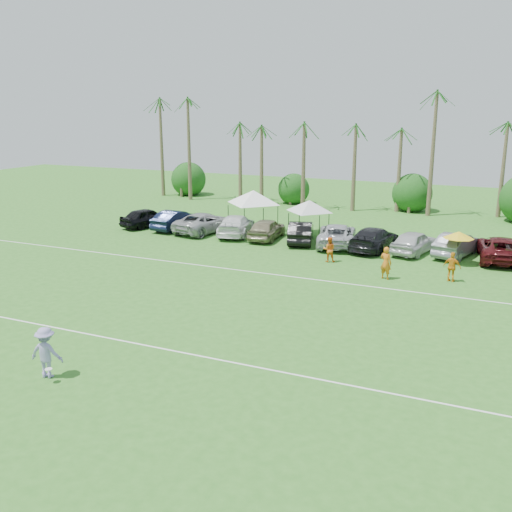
% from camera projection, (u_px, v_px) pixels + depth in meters
% --- Properties ---
extents(ground, '(120.00, 120.00, 0.00)m').
position_uv_depth(ground, '(99.00, 360.00, 22.87)').
color(ground, '#2F6E21').
rests_on(ground, ground).
extents(field_lines, '(80.00, 12.10, 0.01)m').
position_uv_depth(field_lines, '(197.00, 300.00, 29.95)').
color(field_lines, white).
rests_on(field_lines, ground).
extents(palm_tree_0, '(2.40, 2.40, 8.90)m').
position_uv_depth(palm_tree_0, '(156.00, 128.00, 63.16)').
color(palm_tree_0, brown).
rests_on(palm_tree_0, ground).
extents(palm_tree_1, '(2.40, 2.40, 9.90)m').
position_uv_depth(palm_tree_1, '(195.00, 121.00, 60.98)').
color(palm_tree_1, brown).
rests_on(palm_tree_1, ground).
extents(palm_tree_2, '(2.40, 2.40, 10.90)m').
position_uv_depth(palm_tree_2, '(237.00, 113.00, 58.81)').
color(palm_tree_2, brown).
rests_on(palm_tree_2, ground).
extents(palm_tree_3, '(2.40, 2.40, 11.90)m').
position_uv_depth(palm_tree_3, '(273.00, 104.00, 57.03)').
color(palm_tree_3, brown).
rests_on(palm_tree_3, ground).
extents(palm_tree_4, '(2.40, 2.40, 8.90)m').
position_uv_depth(palm_tree_4, '(310.00, 131.00, 56.13)').
color(palm_tree_4, brown).
rests_on(palm_tree_4, ground).
extents(palm_tree_5, '(2.40, 2.40, 9.90)m').
position_uv_depth(palm_tree_5, '(350.00, 122.00, 54.35)').
color(palm_tree_5, brown).
rests_on(palm_tree_5, ground).
extents(palm_tree_6, '(2.40, 2.40, 10.90)m').
position_uv_depth(palm_tree_6, '(393.00, 113.00, 52.57)').
color(palm_tree_6, brown).
rests_on(palm_tree_6, ground).
extents(palm_tree_7, '(2.40, 2.40, 11.90)m').
position_uv_depth(palm_tree_7, '(439.00, 104.00, 50.79)').
color(palm_tree_7, brown).
rests_on(palm_tree_7, ground).
extents(palm_tree_8, '(2.40, 2.40, 8.90)m').
position_uv_depth(palm_tree_8, '(496.00, 134.00, 49.50)').
color(palm_tree_8, brown).
rests_on(palm_tree_8, ground).
extents(bush_tree_0, '(4.00, 4.00, 4.00)m').
position_uv_depth(bush_tree_0, '(186.00, 180.00, 64.32)').
color(bush_tree_0, brown).
rests_on(bush_tree_0, ground).
extents(bush_tree_1, '(4.00, 4.00, 4.00)m').
position_uv_depth(bush_tree_1, '(294.00, 186.00, 59.25)').
color(bush_tree_1, brown).
rests_on(bush_tree_1, ground).
extents(bush_tree_2, '(4.00, 4.00, 4.00)m').
position_uv_depth(bush_tree_2, '(412.00, 193.00, 54.57)').
color(bush_tree_2, brown).
rests_on(bush_tree_2, ground).
extents(sideline_player_a, '(0.82, 0.66, 1.95)m').
position_uv_depth(sideline_player_a, '(386.00, 263.00, 33.40)').
color(sideline_player_a, orange).
rests_on(sideline_player_a, ground).
extents(sideline_player_b, '(0.95, 0.82, 1.66)m').
position_uv_depth(sideline_player_b, '(329.00, 249.00, 37.13)').
color(sideline_player_b, orange).
rests_on(sideline_player_b, ground).
extents(sideline_player_c, '(1.09, 0.63, 1.75)m').
position_uv_depth(sideline_player_c, '(452.00, 267.00, 32.94)').
color(sideline_player_c, orange).
rests_on(sideline_player_c, ground).
extents(canopy_tent_left, '(4.72, 4.72, 3.82)m').
position_uv_depth(canopy_tent_left, '(253.00, 190.00, 46.09)').
color(canopy_tent_left, black).
rests_on(canopy_tent_left, ground).
extents(canopy_tent_right, '(3.91, 3.91, 3.17)m').
position_uv_depth(canopy_tent_right, '(309.00, 200.00, 44.71)').
color(canopy_tent_right, black).
rests_on(canopy_tent_right, ground).
extents(market_umbrella, '(1.94, 1.94, 2.16)m').
position_uv_depth(market_umbrella, '(459.00, 235.00, 36.29)').
color(market_umbrella, black).
rests_on(market_umbrella, ground).
extents(frisbee_player, '(1.39, 0.97, 1.98)m').
position_uv_depth(frisbee_player, '(46.00, 352.00, 21.25)').
color(frisbee_player, '#948BC5').
rests_on(frisbee_player, ground).
extents(parked_car_0, '(3.25, 5.05, 1.60)m').
position_uv_depth(parked_car_0, '(147.00, 217.00, 47.94)').
color(parked_car_0, black).
rests_on(parked_car_0, ground).
extents(parked_car_1, '(2.07, 4.98, 1.60)m').
position_uv_depth(parked_car_1, '(176.00, 220.00, 46.96)').
color(parked_car_1, black).
rests_on(parked_car_1, ground).
extents(parked_car_2, '(3.63, 6.14, 1.60)m').
position_uv_depth(parked_car_2, '(205.00, 223.00, 45.83)').
color(parked_car_2, '#9D9E9F').
rests_on(parked_car_2, ground).
extents(parked_car_3, '(3.47, 5.89, 1.60)m').
position_uv_depth(parked_car_3, '(236.00, 225.00, 44.85)').
color(parked_car_3, white).
rests_on(parked_car_3, ground).
extents(parked_car_4, '(2.22, 4.82, 1.60)m').
position_uv_depth(parked_car_4, '(267.00, 229.00, 43.52)').
color(parked_car_4, gray).
rests_on(parked_car_4, ground).
extents(parked_car_5, '(2.97, 5.14, 1.60)m').
position_uv_depth(parked_car_5, '(301.00, 232.00, 42.47)').
color(parked_car_5, black).
rests_on(parked_car_5, ground).
extents(parked_car_6, '(3.92, 6.22, 1.60)m').
position_uv_depth(parked_car_6, '(337.00, 235.00, 41.47)').
color(parked_car_6, '#B3B5BA').
rests_on(parked_car_6, ground).
extents(parked_car_7, '(3.02, 5.78, 1.60)m').
position_uv_depth(parked_car_7, '(374.00, 239.00, 40.31)').
color(parked_car_7, black).
rests_on(parked_car_7, ground).
extents(parked_car_8, '(2.98, 5.02, 1.60)m').
position_uv_depth(parked_car_8, '(414.00, 242.00, 39.29)').
color(parked_car_8, silver).
rests_on(parked_car_8, ground).
extents(parked_car_9, '(2.87, 5.13, 1.60)m').
position_uv_depth(parked_car_9, '(456.00, 245.00, 38.56)').
color(parked_car_9, slate).
rests_on(parked_car_9, ground).
extents(parked_car_10, '(3.26, 6.01, 1.60)m').
position_uv_depth(parked_car_10, '(500.00, 249.00, 37.44)').
color(parked_car_10, '#4D1013').
rests_on(parked_car_10, ground).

